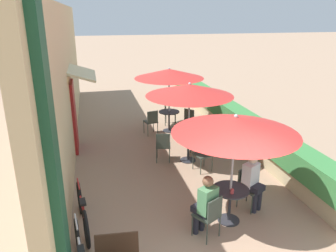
{
  "coord_description": "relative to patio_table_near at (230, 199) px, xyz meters",
  "views": [
    {
      "loc": [
        -1.85,
        -3.28,
        3.97
      ],
      "look_at": [
        0.15,
        5.03,
        1.0
      ],
      "focal_mm": 35.0,
      "sensor_mm": 36.0,
      "label": 1
    }
  ],
  "objects": [
    {
      "name": "cafe_chair_near_left",
      "position": [
        0.58,
        0.41,
        0.01
      ],
      "size": [
        0.54,
        0.54,
        0.87
      ],
      "rotation": [
        0.0,
        0.0,
        3.65
      ],
      "color": "#384238",
      "rests_on": "ground_plane"
    },
    {
      "name": "bicycle_second",
      "position": [
        -2.83,
        0.44,
        -0.15
      ],
      "size": [
        0.27,
        1.78,
        0.78
      ],
      "rotation": [
        0.0,
        0.0,
        0.12
      ],
      "color": "black",
      "rests_on": "ground_plane"
    },
    {
      "name": "cafe_chair_mid_back",
      "position": [
        0.29,
        2.26,
        0.01
      ],
      "size": [
        0.49,
        0.49,
        0.87
      ],
      "rotation": [
        0.0,
        0.0,
        8.13
      ],
      "color": "#384238",
      "rests_on": "ground_plane"
    },
    {
      "name": "patio_umbrella_near",
      "position": [
        0.0,
        -0.0,
        1.54
      ],
      "size": [
        2.34,
        2.34,
        2.24
      ],
      "color": "#B7B7BC",
      "rests_on": "ground_plane"
    },
    {
      "name": "seated_patron_near_right",
      "position": [
        -0.63,
        -0.31,
        0.18
      ],
      "size": [
        0.47,
        0.51,
        1.25
      ],
      "rotation": [
        0.0,
        0.0,
        6.79
      ],
      "color": "#23232D",
      "rests_on": "ground_plane"
    },
    {
      "name": "cafe_chair_far_back",
      "position": [
        -0.59,
        5.2,
        0.01
      ],
      "size": [
        0.48,
        0.48,
        0.87
      ],
      "rotation": [
        0.0,
        0.0,
        12.78
      ],
      "color": "#384238",
      "rests_on": "ground_plane"
    },
    {
      "name": "cafe_chair_far_left",
      "position": [
        0.61,
        4.96,
        0.01
      ],
      "size": [
        0.56,
        0.56,
        0.87
      ],
      "rotation": [
        0.0,
        0.0,
        8.59
      ],
      "color": "#384238",
      "rests_on": "ground_plane"
    },
    {
      "name": "patio_table_near",
      "position": [
        0.0,
        0.0,
        0.0
      ],
      "size": [
        0.72,
        0.72,
        0.72
      ],
      "color": "#28282D",
      "rests_on": "ground_plane"
    },
    {
      "name": "cafe_chair_far_right",
      "position": [
        0.23,
        6.12,
        0.01
      ],
      "size": [
        0.5,
        0.5,
        0.87
      ],
      "rotation": [
        0.0,
        0.0,
        10.68
      ],
      "color": "#384238",
      "rests_on": "ground_plane"
    },
    {
      "name": "seated_patron_near_left",
      "position": [
        0.63,
        0.31,
        0.18
      ],
      "size": [
        0.47,
        0.51,
        1.25
      ],
      "rotation": [
        0.0,
        0.0,
        3.65
      ],
      "color": "#23232D",
      "rests_on": "ground_plane"
    },
    {
      "name": "cafe_chair_mid_left",
      "position": [
        0.46,
        3.47,
        0.01
      ],
      "size": [
        0.57,
        0.57,
        0.87
      ],
      "rotation": [
        0.0,
        0.0,
        3.94
      ],
      "color": "#384238",
      "rests_on": "ground_plane"
    },
    {
      "name": "coffee_cup_mid",
      "position": [
        0.06,
        2.82,
        0.26
      ],
      "size": [
        0.07,
        0.07,
        0.09
      ],
      "color": "#B73D3D",
      "rests_on": "patio_table_mid"
    },
    {
      "name": "patio_umbrella_mid",
      "position": [
        0.03,
        2.91,
        1.54
      ],
      "size": [
        2.34,
        2.34,
        2.24
      ],
      "color": "#B7B7BC",
      "rests_on": "ground_plane"
    },
    {
      "name": "cafe_chair_near_right",
      "position": [
        -0.58,
        -0.41,
        0.01
      ],
      "size": [
        0.54,
        0.54,
        0.87
      ],
      "rotation": [
        0.0,
        0.0,
        6.79
      ],
      "color": "#384238",
      "rests_on": "ground_plane"
    },
    {
      "name": "patio_table_far",
      "position": [
        0.08,
        5.43,
        0.0
      ],
      "size": [
        0.72,
        0.72,
        0.72
      ],
      "color": "#28282D",
      "rests_on": "ground_plane"
    },
    {
      "name": "planter_hedge",
      "position": [
        2.1,
        5.11,
        0.03
      ],
      "size": [
        0.6,
        13.19,
        1.01
      ],
      "color": "tan",
      "rests_on": "ground_plane"
    },
    {
      "name": "cafe_facade_wall",
      "position": [
        -3.19,
        5.07,
        1.58
      ],
      "size": [
        0.98,
        14.19,
        4.2
      ],
      "color": "#D6B784",
      "rests_on": "ground_plane"
    },
    {
      "name": "coffee_cup_far",
      "position": [
        0.12,
        5.53,
        0.26
      ],
      "size": [
        0.07,
        0.07,
        0.09
      ],
      "color": "white",
      "rests_on": "patio_table_far"
    },
    {
      "name": "cafe_chair_mid_right",
      "position": [
        -0.67,
        3.01,
        0.01
      ],
      "size": [
        0.49,
        0.49,
        0.87
      ],
      "rotation": [
        0.0,
        0.0,
        6.04
      ],
      "color": "#384238",
      "rests_on": "ground_plane"
    },
    {
      "name": "coffee_cup_near",
      "position": [
        -0.04,
        -0.16,
        0.26
      ],
      "size": [
        0.07,
        0.07,
        0.09
      ],
      "color": "#B73D3D",
      "rests_on": "patio_table_near"
    },
    {
      "name": "patio_umbrella_far",
      "position": [
        0.08,
        5.43,
        1.54
      ],
      "size": [
        2.34,
        2.34,
        2.24
      ],
      "color": "#B7B7BC",
      "rests_on": "ground_plane"
    },
    {
      "name": "patio_table_mid",
      "position": [
        0.03,
        2.91,
        0.0
      ],
      "size": [
        0.72,
        0.72,
        0.72
      ],
      "color": "#28282D",
      "rests_on": "ground_plane"
    }
  ]
}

